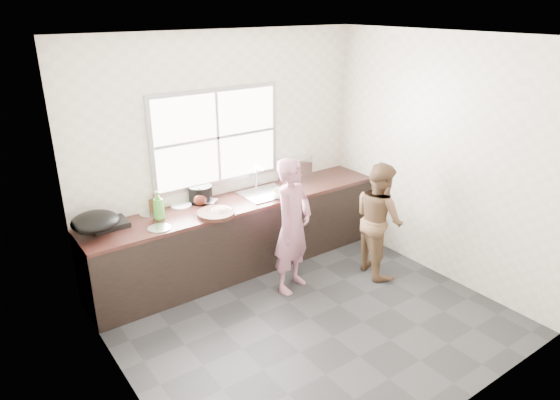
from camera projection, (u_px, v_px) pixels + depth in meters
floor at (310, 319)px, 5.02m from camera, size 3.60×3.20×0.01m
ceiling at (317, 36)px, 4.01m from camera, size 3.60×3.20×0.01m
wall_back at (224, 153)px, 5.73m from camera, size 3.60×0.01×2.70m
wall_left at (116, 247)px, 3.54m from camera, size 0.01×3.20×2.70m
wall_right at (440, 159)px, 5.49m from camera, size 0.01×3.20×2.70m
wall_front at (466, 264)px, 3.31m from camera, size 3.60×0.01×2.70m
cabinet at (241, 236)px, 5.84m from camera, size 3.60×0.62×0.82m
countertop at (240, 202)px, 5.68m from camera, size 3.60×0.64×0.04m
sink at (265, 194)px, 5.86m from camera, size 0.55×0.45×0.02m
faucet at (256, 177)px, 5.95m from camera, size 0.02×0.02×0.30m
window_frame at (217, 137)px, 5.59m from camera, size 1.60×0.05×1.10m
window_glazing at (218, 138)px, 5.57m from camera, size 1.50×0.01×1.00m
woman at (293, 230)px, 5.31m from camera, size 0.60×0.50×1.40m
person_side at (379, 219)px, 5.67m from camera, size 0.65×0.76×1.33m
cutting_board at (216, 213)px, 5.27m from camera, size 0.49×0.49×0.04m
cleaver at (212, 201)px, 5.54m from camera, size 0.20×0.19×0.01m
bowl_mince at (221, 211)px, 5.33m from camera, size 0.25×0.25×0.05m
bowl_crabs at (284, 194)px, 5.75m from camera, size 0.23×0.23×0.07m
bowl_held at (280, 196)px, 5.72m from camera, size 0.23×0.23×0.06m
black_pot at (201, 194)px, 5.60m from camera, size 0.33×0.33×0.19m
plate_food at (181, 206)px, 5.50m from camera, size 0.24×0.24×0.02m
bottle_green at (158, 205)px, 5.13m from camera, size 0.13×0.13×0.31m
bottle_brown_tall at (155, 204)px, 5.31m from camera, size 0.10×0.10×0.19m
bottle_brown_short at (200, 197)px, 5.52m from camera, size 0.14×0.14×0.18m
glass_jar at (156, 208)px, 5.33m from camera, size 0.09×0.09×0.10m
burner at (108, 223)px, 5.03m from camera, size 0.36×0.36×0.05m
wok at (95, 222)px, 4.77m from camera, size 0.53×0.53×0.17m
dish_rack at (296, 168)px, 6.32m from camera, size 0.45×0.39×0.29m
pot_lid_left at (159, 228)px, 4.97m from camera, size 0.27×0.27×0.01m
pot_lid_right at (152, 213)px, 5.32m from camera, size 0.32×0.32×0.01m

